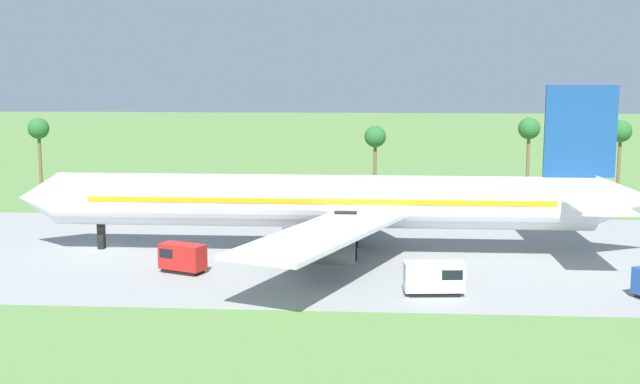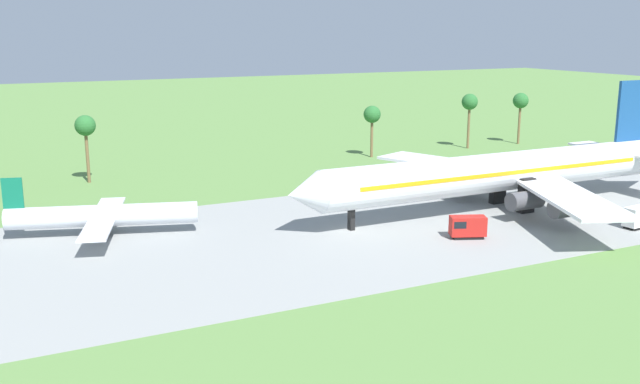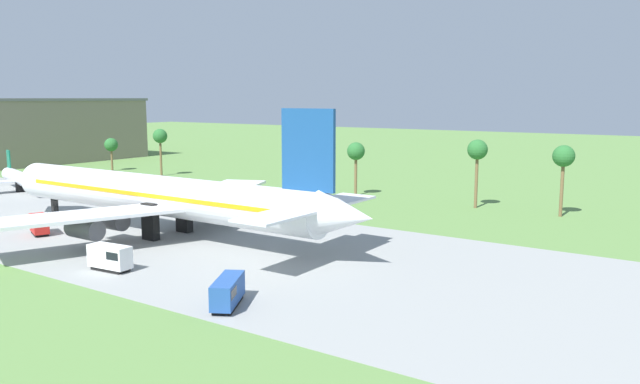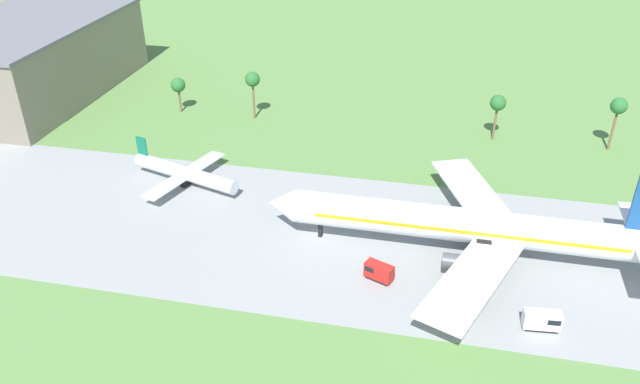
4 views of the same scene
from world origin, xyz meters
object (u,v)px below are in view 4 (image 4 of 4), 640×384
object	(u,v)px
baggage_tug	(543,320)
jet_airliner	(476,227)
fuel_truck	(378,271)
regional_aircraft	(185,173)
terminal_building	(30,58)

from	to	relation	value
baggage_tug	jet_airliner	bearing A→B (deg)	121.10
jet_airliner	fuel_truck	bearing A→B (deg)	-145.92
regional_aircraft	baggage_tug	size ratio (longest dim) A/B	4.41
baggage_tug	fuel_truck	bearing A→B (deg)	165.53
fuel_truck	terminal_building	world-z (taller)	terminal_building
regional_aircraft	fuel_truck	xyz separation A→B (m)	(42.07, -22.13, -1.11)
jet_airliner	terminal_building	size ratio (longest dim) A/B	1.15
baggage_tug	fuel_truck	size ratio (longest dim) A/B	1.09
regional_aircraft	fuel_truck	world-z (taller)	regional_aircraft
fuel_truck	regional_aircraft	bearing A→B (deg)	152.26
jet_airliner	fuel_truck	xyz separation A→B (m)	(-14.74, -9.98, -4.14)
baggage_tug	regional_aircraft	bearing A→B (deg)	156.87
jet_airliner	terminal_building	world-z (taller)	terminal_building
jet_airliner	regional_aircraft	world-z (taller)	jet_airliner
terminal_building	baggage_tug	bearing A→B (deg)	-28.12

